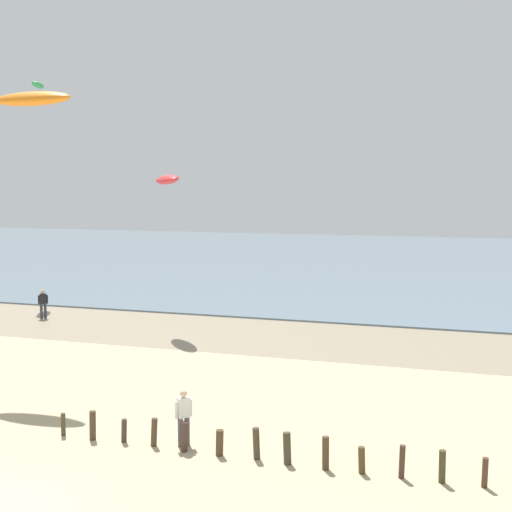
% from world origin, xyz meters
% --- Properties ---
extents(wet_sand_strip, '(120.00, 8.44, 0.01)m').
position_xyz_m(wet_sand_strip, '(0.00, 20.88, 0.00)').
color(wet_sand_strip, gray).
rests_on(wet_sand_strip, ground).
extents(sea, '(160.00, 70.00, 0.10)m').
position_xyz_m(sea, '(0.00, 60.10, 0.05)').
color(sea, slate).
rests_on(sea, ground).
extents(groyne_near, '(12.59, 0.32, 0.93)m').
position_xyz_m(groyne_near, '(5.14, 5.27, 0.42)').
color(groyne_near, '#463C29').
rests_on(groyne_near, ground).
extents(person_mid_beach, '(0.45, 0.41, 1.71)m').
position_xyz_m(person_mid_beach, '(-13.13, 21.43, 0.92)').
color(person_mid_beach, '#383842').
rests_on(person_mid_beach, ground).
extents(person_by_waterline, '(0.40, 0.46, 1.71)m').
position_xyz_m(person_by_waterline, '(2.81, 5.61, 0.92)').
color(person_by_waterline, '#4C4C56').
rests_on(person_by_waterline, ground).
extents(kite_aloft_3, '(1.74, 2.44, 0.50)m').
position_xyz_m(kite_aloft_3, '(-18.28, 28.90, 14.71)').
color(kite_aloft_3, green).
extents(kite_aloft_4, '(2.78, 3.03, 0.70)m').
position_xyz_m(kite_aloft_4, '(-4.90, 21.10, 8.08)').
color(kite_aloft_4, red).
extents(kite_aloft_5, '(3.50, 1.24, 0.82)m').
position_xyz_m(kite_aloft_5, '(-6.05, 11.10, 11.18)').
color(kite_aloft_5, orange).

